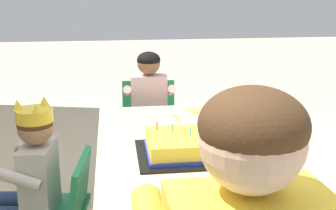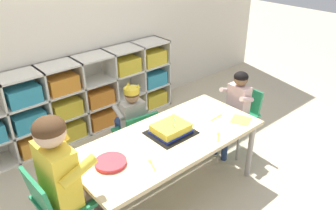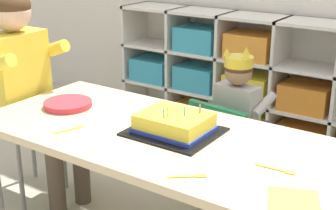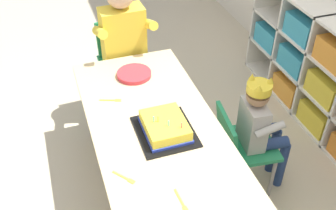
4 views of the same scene
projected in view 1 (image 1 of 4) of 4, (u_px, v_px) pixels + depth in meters
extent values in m
cube|color=#D1B789|center=(186.00, 163.00, 1.74)|extent=(1.54, 0.69, 0.03)
cylinder|color=#9E9993|center=(215.00, 159.00, 2.53)|extent=(0.05, 0.05, 0.55)
cylinder|color=#9E9993|center=(113.00, 164.00, 2.46)|extent=(0.05, 0.05, 0.55)
cube|color=#238451|center=(80.00, 186.00, 1.76)|extent=(0.32, 0.09, 0.23)
cube|color=#B2ADA3|center=(40.00, 180.00, 1.75)|extent=(0.22, 0.14, 0.29)
sphere|color=#997051|center=(35.00, 128.00, 1.69)|extent=(0.13, 0.13, 0.13)
ellipsoid|color=#472D19|center=(35.00, 123.00, 1.69)|extent=(0.14, 0.14, 0.10)
cylinder|color=yellow|center=(34.00, 115.00, 1.68)|extent=(0.14, 0.14, 0.05)
cone|color=yellow|center=(17.00, 104.00, 1.67)|extent=(0.04, 0.04, 0.04)
cone|color=yellow|center=(44.00, 101.00, 1.72)|extent=(0.04, 0.04, 0.04)
cone|color=yellow|center=(37.00, 108.00, 1.62)|extent=(0.04, 0.04, 0.04)
cylinder|color=navy|center=(20.00, 200.00, 1.84)|extent=(0.09, 0.22, 0.07)
cylinder|color=#B2ADA3|center=(36.00, 153.00, 1.85)|extent=(0.06, 0.18, 0.10)
cylinder|color=#B2ADA3|center=(17.00, 179.00, 1.61)|extent=(0.06, 0.18, 0.10)
sphere|color=#DBB293|center=(252.00, 141.00, 0.78)|extent=(0.19, 0.19, 0.19)
ellipsoid|color=#472D19|center=(253.00, 125.00, 0.77)|extent=(0.19, 0.19, 0.14)
cube|color=#238451|center=(149.00, 125.00, 2.68)|extent=(0.31, 0.37, 0.03)
cube|color=#238451|center=(148.00, 99.00, 2.77)|extent=(0.07, 0.32, 0.23)
cylinder|color=gray|center=(126.00, 166.00, 2.61)|extent=(0.02, 0.02, 0.40)
cylinder|color=gray|center=(175.00, 165.00, 2.63)|extent=(0.02, 0.02, 0.40)
cylinder|color=gray|center=(126.00, 151.00, 2.84)|extent=(0.02, 0.02, 0.40)
cylinder|color=gray|center=(172.00, 150.00, 2.86)|extent=(0.02, 0.02, 0.40)
cube|color=beige|center=(149.00, 100.00, 2.63)|extent=(0.12, 0.22, 0.29)
sphere|color=brown|center=(149.00, 63.00, 2.58)|extent=(0.13, 0.13, 0.13)
ellipsoid|color=black|center=(149.00, 60.00, 2.57)|extent=(0.14, 0.14, 0.10)
cylinder|color=navy|center=(139.00, 124.00, 2.56)|extent=(0.21, 0.08, 0.07)
cylinder|color=navy|center=(161.00, 124.00, 2.57)|extent=(0.21, 0.08, 0.07)
cylinder|color=navy|center=(140.00, 171.00, 2.53)|extent=(0.06, 0.06, 0.42)
cylinder|color=navy|center=(162.00, 170.00, 2.53)|extent=(0.06, 0.06, 0.42)
cylinder|color=beige|center=(127.00, 91.00, 2.57)|extent=(0.18, 0.05, 0.10)
cylinder|color=beige|center=(171.00, 90.00, 2.59)|extent=(0.18, 0.05, 0.10)
cube|color=black|center=(175.00, 154.00, 1.78)|extent=(0.35, 0.30, 0.01)
cube|color=yellow|center=(175.00, 144.00, 1.77)|extent=(0.27, 0.22, 0.07)
cube|color=#283DB2|center=(175.00, 151.00, 1.78)|extent=(0.28, 0.23, 0.02)
cylinder|color=#EFCC4C|center=(184.00, 132.00, 1.75)|extent=(0.01, 0.01, 0.04)
cylinder|color=#4CB2E5|center=(172.00, 128.00, 1.80)|extent=(0.01, 0.01, 0.04)
cylinder|color=#4CB2E5|center=(190.00, 132.00, 1.75)|extent=(0.01, 0.01, 0.04)
cylinder|color=#E54C66|center=(157.00, 126.00, 1.82)|extent=(0.01, 0.01, 0.04)
cube|color=#F4DB4C|center=(204.00, 111.00, 2.37)|extent=(0.20, 0.20, 0.00)
cube|color=yellow|center=(178.00, 120.00, 2.21)|extent=(0.10, 0.02, 0.00)
cube|color=yellow|center=(175.00, 116.00, 2.28)|extent=(0.04, 0.02, 0.00)
cube|color=yellow|center=(264.00, 194.00, 1.45)|extent=(0.04, 0.09, 0.00)
cube|color=yellow|center=(244.00, 192.00, 1.47)|extent=(0.03, 0.04, 0.00)
cube|color=yellow|center=(233.00, 133.00, 2.03)|extent=(0.08, 0.07, 0.00)
cube|color=yellow|center=(222.00, 129.00, 2.08)|extent=(0.04, 0.04, 0.00)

